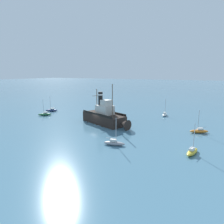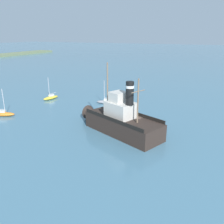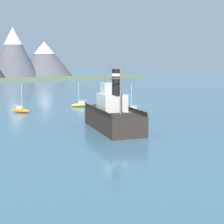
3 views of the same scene
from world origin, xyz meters
TOP-DOWN VIEW (x-y plane):
  - ground_plane at (0.00, 0.00)m, footprint 600.00×600.00m
  - old_tugboat at (-1.45, 1.77)m, footprint 8.53×14.63m
  - sailboat_green at (-1.79, -18.76)m, footprint 3.35×3.57m
  - sailboat_orange at (-3.85, 23.05)m, footprint 2.60×3.91m
  - sailboat_grey at (10.74, 10.32)m, footprint 1.86×3.95m
  - sailboat_navy at (-7.50, -21.57)m, footprint 2.91×3.82m
  - sailboat_yellow at (8.64, 22.88)m, footprint 3.95×1.91m
  - sailboat_white at (-17.41, 12.84)m, footprint 3.84×1.23m

SIDE VIEW (x-z plane):
  - ground_plane at x=0.00m, z-range 0.00..0.00m
  - sailboat_green at x=-1.79m, z-range -2.02..2.88m
  - sailboat_orange at x=-3.85m, z-range -2.02..2.88m
  - sailboat_grey at x=10.74m, z-range -2.02..2.88m
  - sailboat_navy at x=-7.50m, z-range -2.02..2.88m
  - sailboat_yellow at x=8.64m, z-range -2.02..2.88m
  - sailboat_white at x=-17.41m, z-range -2.02..2.88m
  - old_tugboat at x=-1.45m, z-range -3.12..6.78m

